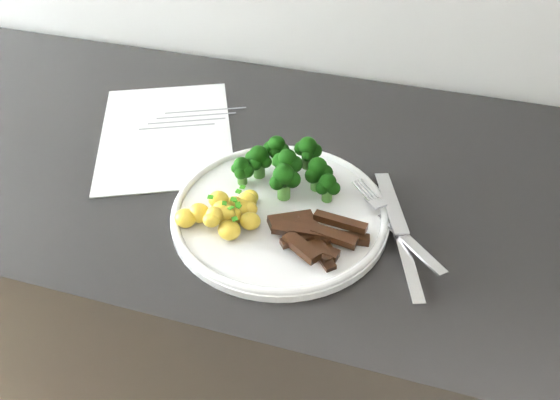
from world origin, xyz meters
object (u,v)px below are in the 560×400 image
(recipe_paper, at_px, (166,133))
(beef_strips, at_px, (315,235))
(potatoes, at_px, (227,213))
(knife, at_px, (403,248))
(plate, at_px, (280,212))
(fork, at_px, (398,228))
(counter, at_px, (297,349))
(broccoli, at_px, (287,164))

(recipe_paper, height_order, beef_strips, beef_strips)
(potatoes, xyz_separation_m, knife, (0.23, 0.02, -0.02))
(plate, xyz_separation_m, beef_strips, (0.06, -0.04, 0.01))
(potatoes, bearing_deg, plate, 31.97)
(potatoes, relative_size, fork, 0.72)
(recipe_paper, height_order, knife, knife)
(counter, height_order, recipe_paper, recipe_paper)
(recipe_paper, bearing_deg, beef_strips, -31.17)
(potatoes, bearing_deg, broccoli, 60.56)
(counter, relative_size, beef_strips, 17.71)
(fork, bearing_deg, counter, 148.17)
(potatoes, distance_m, fork, 0.22)
(potatoes, relative_size, knife, 0.49)
(recipe_paper, xyz_separation_m, fork, (0.39, -0.13, 0.02))
(counter, distance_m, recipe_paper, 0.52)
(counter, bearing_deg, broccoli, -113.19)
(plate, xyz_separation_m, broccoli, (-0.01, 0.06, 0.04))
(fork, relative_size, knife, 0.68)
(recipe_paper, xyz_separation_m, broccoli, (0.23, -0.08, 0.04))
(broccoli, relative_size, knife, 0.70)
(fork, bearing_deg, recipe_paper, 161.19)
(plate, relative_size, broccoli, 1.87)
(plate, xyz_separation_m, knife, (0.17, -0.02, 0.00))
(counter, relative_size, potatoes, 21.84)
(broccoli, bearing_deg, fork, -18.79)
(potatoes, bearing_deg, counter, 62.21)
(broccoli, bearing_deg, knife, -24.33)
(recipe_paper, bearing_deg, plate, -30.12)
(beef_strips, bearing_deg, fork, 23.76)
(broccoli, bearing_deg, recipe_paper, 161.18)
(recipe_paper, bearing_deg, fork, -18.81)
(fork, distance_m, knife, 0.03)
(counter, distance_m, knife, 0.51)
(recipe_paper, distance_m, broccoli, 0.25)
(plate, height_order, potatoes, potatoes)
(potatoes, bearing_deg, knife, 4.33)
(broccoli, distance_m, potatoes, 0.11)
(beef_strips, bearing_deg, broccoli, 123.30)
(plate, relative_size, knife, 1.31)
(counter, height_order, knife, knife)
(knife, bearing_deg, plate, 172.93)
(recipe_paper, relative_size, broccoli, 2.25)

